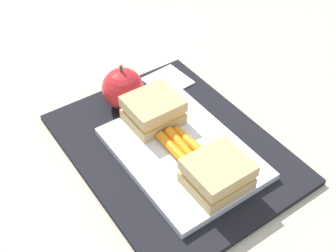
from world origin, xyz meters
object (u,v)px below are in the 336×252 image
object	(u,v)px
food_tray	(182,153)
sandwich_half_left	(217,174)
paper_napkin	(168,81)
sandwich_half_right	(153,110)
apple	(123,88)
carrot_sticks_bundle	(183,146)

from	to	relation	value
food_tray	sandwich_half_left	world-z (taller)	sandwich_half_left
food_tray	paper_napkin	xyz separation A→B (m)	(0.16, -0.08, -0.00)
sandwich_half_right	apple	bearing A→B (deg)	9.00
sandwich_half_left	paper_napkin	xyz separation A→B (m)	(0.24, -0.08, -0.03)
food_tray	sandwich_half_right	size ratio (longest dim) A/B	2.88
sandwich_half_left	food_tray	bearing A→B (deg)	0.00
food_tray	apple	size ratio (longest dim) A/B	2.86
carrot_sticks_bundle	apple	distance (m)	0.15
sandwich_half_right	carrot_sticks_bundle	xyz separation A→B (m)	(-0.08, -0.00, -0.01)
food_tray	sandwich_half_left	distance (m)	0.08
food_tray	apple	world-z (taller)	apple
sandwich_half_right	paper_napkin	bearing A→B (deg)	-45.91
sandwich_half_left	paper_napkin	world-z (taller)	sandwich_half_left
apple	sandwich_half_right	bearing A→B (deg)	-171.00
apple	paper_napkin	world-z (taller)	apple
sandwich_half_right	carrot_sticks_bundle	distance (m)	0.08
food_tray	sandwich_half_left	bearing A→B (deg)	180.00
sandwich_half_left	paper_napkin	bearing A→B (deg)	-19.58
sandwich_half_left	paper_napkin	size ratio (longest dim) A/B	1.14
food_tray	carrot_sticks_bundle	distance (m)	0.01
food_tray	paper_napkin	distance (m)	0.18
paper_napkin	apple	bearing A→B (deg)	95.77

